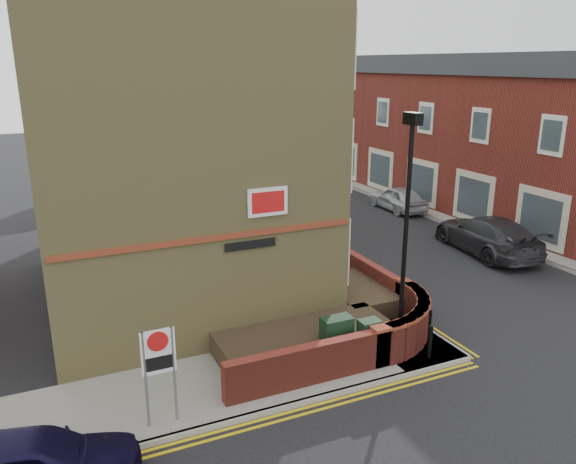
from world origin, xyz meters
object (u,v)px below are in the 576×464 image
(navy_hatchback, at_px, (35,464))
(silver_car_near, at_px, (288,206))
(zone_sign, at_px, (159,359))
(utility_cabinet_large, at_px, (336,339))
(lamppost, at_px, (406,234))

(navy_hatchback, height_order, silver_car_near, silver_car_near)
(zone_sign, bearing_deg, silver_car_near, 56.56)
(utility_cabinet_large, bearing_deg, navy_hatchback, -165.98)
(lamppost, bearing_deg, zone_sign, -173.93)
(utility_cabinet_large, bearing_deg, zone_sign, -170.31)
(lamppost, relative_size, navy_hatchback, 1.70)
(navy_hatchback, bearing_deg, silver_car_near, -24.88)
(lamppost, bearing_deg, utility_cabinet_large, 176.99)
(lamppost, relative_size, silver_car_near, 1.58)
(silver_car_near, bearing_deg, utility_cabinet_large, -96.96)
(lamppost, xyz_separation_m, zone_sign, (-6.60, -0.70, -1.70))
(lamppost, height_order, zone_sign, lamppost)
(lamppost, xyz_separation_m, silver_car_near, (2.89, 13.67, -2.69))
(utility_cabinet_large, distance_m, navy_hatchback, 7.43)
(lamppost, bearing_deg, silver_car_near, 78.06)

